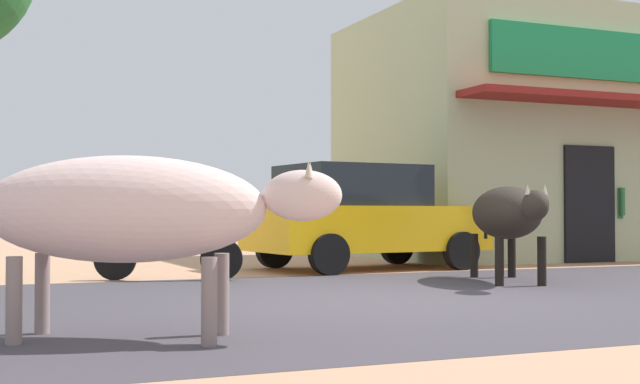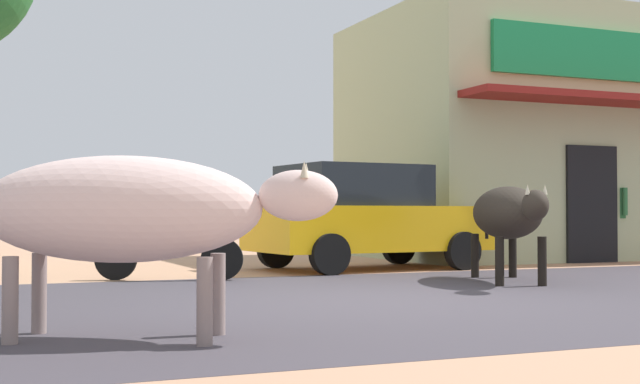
{
  "view_description": "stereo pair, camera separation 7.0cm",
  "coord_description": "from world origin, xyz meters",
  "px_view_note": "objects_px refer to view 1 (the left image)",
  "views": [
    {
      "loc": [
        -4.09,
        -7.98,
        0.9
      ],
      "look_at": [
        0.05,
        1.8,
        1.15
      ],
      "focal_mm": 48.53,
      "sensor_mm": 36.0,
      "label": 1
    },
    {
      "loc": [
        -4.03,
        -8.0,
        0.9
      ],
      "look_at": [
        0.05,
        1.8,
        1.15
      ],
      "focal_mm": 48.53,
      "sensor_mm": 36.0,
      "label": 2
    }
  ],
  "objects_px": {
    "parked_motorcycle": "(171,246)",
    "pedestrian_by_shop": "(613,212)",
    "cow_near_brown": "(130,210)",
    "cow_far_dark": "(507,214)",
    "parked_hatchback_car": "(362,216)"
  },
  "relations": [
    {
      "from": "parked_motorcycle",
      "to": "cow_far_dark",
      "type": "bearing_deg",
      "value": -26.5
    },
    {
      "from": "parked_hatchback_car",
      "to": "pedestrian_by_shop",
      "type": "height_order",
      "value": "parked_hatchback_car"
    },
    {
      "from": "parked_motorcycle",
      "to": "pedestrian_by_shop",
      "type": "xyz_separation_m",
      "value": [
        8.59,
        1.29,
        0.46
      ]
    },
    {
      "from": "parked_hatchback_car",
      "to": "pedestrian_by_shop",
      "type": "xyz_separation_m",
      "value": [
        5.28,
        0.26,
        0.07
      ]
    },
    {
      "from": "parked_motorcycle",
      "to": "cow_near_brown",
      "type": "bearing_deg",
      "value": -106.16
    },
    {
      "from": "parked_hatchback_car",
      "to": "parked_motorcycle",
      "type": "bearing_deg",
      "value": -162.79
    },
    {
      "from": "pedestrian_by_shop",
      "to": "cow_near_brown",
      "type": "bearing_deg",
      "value": -147.36
    },
    {
      "from": "parked_hatchback_car",
      "to": "cow_far_dark",
      "type": "height_order",
      "value": "parked_hatchback_car"
    },
    {
      "from": "parked_hatchback_car",
      "to": "pedestrian_by_shop",
      "type": "relative_size",
      "value": 2.43
    },
    {
      "from": "cow_near_brown",
      "to": "pedestrian_by_shop",
      "type": "height_order",
      "value": "pedestrian_by_shop"
    },
    {
      "from": "parked_motorcycle",
      "to": "pedestrian_by_shop",
      "type": "bearing_deg",
      "value": 8.51
    },
    {
      "from": "cow_near_brown",
      "to": "pedestrian_by_shop",
      "type": "relative_size",
      "value": 1.63
    },
    {
      "from": "cow_near_brown",
      "to": "cow_far_dark",
      "type": "distance_m",
      "value": 6.33
    },
    {
      "from": "parked_hatchback_car",
      "to": "cow_near_brown",
      "type": "distance_m",
      "value": 7.85
    },
    {
      "from": "cow_far_dark",
      "to": "cow_near_brown",
      "type": "bearing_deg",
      "value": -149.54
    }
  ]
}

